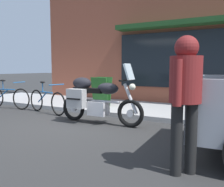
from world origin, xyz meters
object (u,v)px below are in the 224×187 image
(parked_bicycle, at_px, (47,101))
(pedestrian_walking, at_px, (185,88))
(sandwich_board_sign, at_px, (102,91))
(second_bicycle_by_cafe, at_px, (8,97))
(touring_motorcycle, at_px, (95,98))

(parked_bicycle, distance_m, pedestrian_walking, 4.93)
(pedestrian_walking, bearing_deg, sandwich_board_sign, 133.82)
(sandwich_board_sign, bearing_deg, pedestrian_walking, -46.18)
(pedestrian_walking, distance_m, sandwich_board_sign, 4.85)
(sandwich_board_sign, bearing_deg, parked_bicycle, -128.29)
(parked_bicycle, relative_size, pedestrian_walking, 1.01)
(second_bicycle_by_cafe, bearing_deg, sandwich_board_sign, 26.23)
(pedestrian_walking, xyz_separation_m, sandwich_board_sign, (-3.34, 3.48, -0.49))
(sandwich_board_sign, xyz_separation_m, second_bicycle_by_cafe, (-2.69, -1.32, -0.20))
(touring_motorcycle, xyz_separation_m, sandwich_board_sign, (-0.88, 1.72, -0.03))
(sandwich_board_sign, height_order, second_bicycle_by_cafe, sandwich_board_sign)
(touring_motorcycle, bearing_deg, second_bicycle_by_cafe, 173.64)
(parked_bicycle, bearing_deg, touring_motorcycle, -12.10)
(touring_motorcycle, relative_size, parked_bicycle, 1.26)
(touring_motorcycle, height_order, parked_bicycle, touring_motorcycle)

